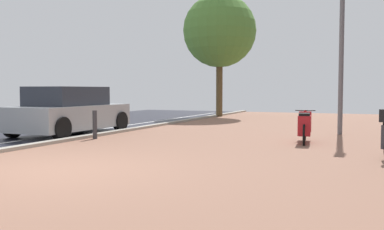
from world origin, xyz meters
name	(u,v)px	position (x,y,z in m)	size (l,w,h in m)	color
ground	(119,180)	(1.43, 0.00, -0.02)	(21.00, 40.00, 0.13)	black
scooter_mid	(304,127)	(3.32, 5.53, 0.41)	(0.56, 1.74, 0.82)	black
parked_car_near	(70,112)	(-3.50, 5.05, 0.67)	(1.88, 3.91, 1.42)	#9EA5A9
lamp_post	(342,32)	(3.97, 8.09, 3.02)	(0.20, 0.52, 5.41)	slate
street_tree	(220,31)	(-2.25, 14.99, 4.22)	(3.60, 3.60, 6.04)	brown
bollard_far	(95,125)	(-2.05, 4.28, 0.39)	(0.12, 0.12, 0.77)	#38383D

